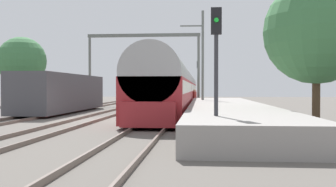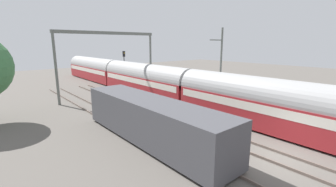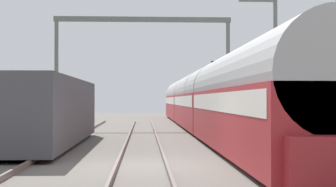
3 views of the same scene
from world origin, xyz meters
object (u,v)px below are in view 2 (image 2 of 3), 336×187
object	(u,v)px
catenary_gantry	(109,51)
freight_car	(151,120)
passenger_train	(145,79)
person_crossing	(171,88)
railway_signal_far	(124,63)

from	to	relation	value
catenary_gantry	freight_car	bearing A→B (deg)	-106.26
passenger_train	person_crossing	world-z (taller)	passenger_train
freight_car	railway_signal_far	world-z (taller)	railway_signal_far
freight_car	passenger_train	bearing A→B (deg)	56.87
person_crossing	railway_signal_far	distance (m)	12.13
person_crossing	railway_signal_far	world-z (taller)	railway_signal_far
railway_signal_far	catenary_gantry	distance (m)	9.57
freight_car	person_crossing	bearing A→B (deg)	43.17
freight_car	catenary_gantry	xyz separation A→B (m)	(4.08, 13.99, 4.16)
railway_signal_far	person_crossing	bearing A→B (deg)	-91.35
passenger_train	catenary_gantry	size ratio (longest dim) A/B	3.92
passenger_train	person_crossing	size ratio (longest dim) A/B	28.44
railway_signal_far	catenary_gantry	bearing A→B (deg)	-130.19
freight_car	person_crossing	world-z (taller)	freight_car
freight_car	railway_signal_far	bearing A→B (deg)	64.46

